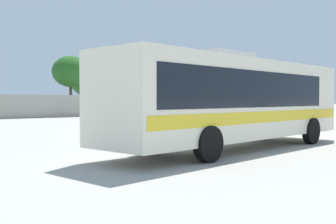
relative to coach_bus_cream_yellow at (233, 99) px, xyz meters
name	(u,v)px	position (x,y,z in m)	size (l,w,h in m)	color
ground_plane	(68,133)	(-1.10, 10.65, -1.81)	(300.00, 300.00, 0.00)	#A3A099
coach_bus_cream_yellow	(233,99)	(0.00, 0.00, 0.00)	(11.76, 3.91, 3.38)	silver
roadside_tree_midright	(71,72)	(9.35, 31.04, 2.95)	(3.92, 3.92, 6.45)	brown
roadside_tree_right	(91,79)	(13.60, 34.13, 2.36)	(5.12, 5.12, 6.35)	brown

